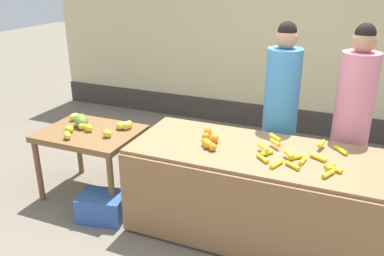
{
  "coord_description": "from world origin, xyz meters",
  "views": [
    {
      "loc": [
        1.01,
        -3.14,
        2.3
      ],
      "look_at": [
        -0.36,
        0.15,
        0.88
      ],
      "focal_mm": 37.6,
      "sensor_mm": 36.0,
      "label": 1
    }
  ],
  "objects_px": {
    "vendor_woman_pink_shirt": "(351,123)",
    "vendor_woman_blue_shirt": "(280,114)",
    "produce_sack": "(182,159)",
    "produce_crate": "(103,207)"
  },
  "relations": [
    {
      "from": "vendor_woman_pink_shirt",
      "to": "vendor_woman_blue_shirt",
      "type": "bearing_deg",
      "value": 178.34
    },
    {
      "from": "produce_sack",
      "to": "produce_crate",
      "type": "bearing_deg",
      "value": -110.53
    },
    {
      "from": "vendor_woman_pink_shirt",
      "to": "produce_sack",
      "type": "distance_m",
      "value": 1.87
    },
    {
      "from": "produce_crate",
      "to": "produce_sack",
      "type": "height_order",
      "value": "produce_sack"
    },
    {
      "from": "vendor_woman_blue_shirt",
      "to": "produce_crate",
      "type": "distance_m",
      "value": 1.98
    },
    {
      "from": "produce_crate",
      "to": "produce_sack",
      "type": "relative_size",
      "value": 0.87
    },
    {
      "from": "vendor_woman_blue_shirt",
      "to": "vendor_woman_pink_shirt",
      "type": "xyz_separation_m",
      "value": [
        0.67,
        -0.02,
        0.01
      ]
    },
    {
      "from": "produce_crate",
      "to": "produce_sack",
      "type": "xyz_separation_m",
      "value": [
        0.39,
        1.05,
        0.12
      ]
    },
    {
      "from": "vendor_woman_pink_shirt",
      "to": "produce_crate",
      "type": "bearing_deg",
      "value": -153.5
    },
    {
      "from": "vendor_woman_pink_shirt",
      "to": "produce_sack",
      "type": "bearing_deg",
      "value": -179.51
    }
  ]
}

